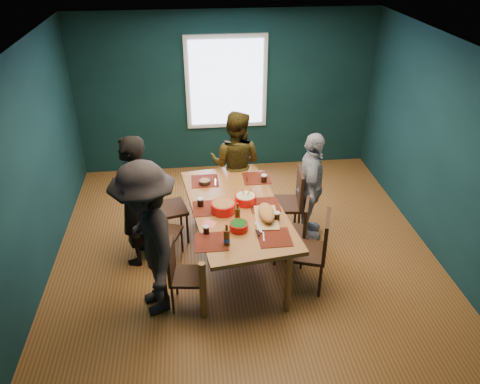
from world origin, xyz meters
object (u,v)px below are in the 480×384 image
object	(u,v)px
bowl_salad	(223,207)
person_near_left	(148,241)
chair_right_mid	(298,227)
chair_right_near	(315,246)
chair_left_mid	(159,227)
person_right	(311,187)
bowl_dumpling	(246,199)
dining_table	(236,212)
bowl_herbs	(239,226)
chair_right_far	(291,198)
chair_left_near	(180,271)
person_far_left	(134,202)
person_back	(236,164)
chair_left_far	(161,204)
cutting_board	(266,214)

from	to	relation	value
bowl_salad	person_near_left	bearing A→B (deg)	-142.90
chair_right_mid	chair_right_near	world-z (taller)	chair_right_near
chair_left_mid	chair_right_mid	bearing A→B (deg)	10.92
bowl_salad	chair_right_mid	bearing A→B (deg)	-0.42
person_right	bowl_dumpling	distance (m)	1.01
person_near_left	chair_right_mid	bearing A→B (deg)	93.81
dining_table	bowl_herbs	bearing A→B (deg)	-100.63
chair_right_far	person_near_left	xyz separation A→B (m)	(-1.84, -1.25, 0.34)
chair_right_far	bowl_dumpling	world-z (taller)	bowl_dumpling
chair_right_mid	bowl_dumpling	bearing A→B (deg)	-176.92
chair_left_near	person_far_left	distance (m)	1.14
dining_table	bowl_dumpling	world-z (taller)	bowl_dumpling
bowl_dumpling	bowl_herbs	bearing A→B (deg)	-104.63
person_back	bowl_herbs	world-z (taller)	person_back
chair_left_far	chair_right_mid	xyz separation A→B (m)	(1.72, -0.65, -0.07)
bowl_salad	bowl_dumpling	size ratio (longest dim) A/B	1.11
chair_left_near	chair_right_far	bearing A→B (deg)	46.66
chair_left_near	person_near_left	bearing A→B (deg)	-174.66
chair_right_mid	bowl_dumpling	size ratio (longest dim) A/B	3.26
chair_left_far	chair_right_far	bearing A→B (deg)	-15.05
chair_left_far	chair_left_mid	xyz separation A→B (m)	(-0.03, -0.39, -0.10)
chair_right_far	person_far_left	world-z (taller)	person_far_left
person_back	bowl_salad	size ratio (longest dim) A/B	5.43
person_right	bowl_salad	xyz separation A→B (m)	(-1.22, -0.54, 0.11)
chair_right_far	person_right	xyz separation A→B (m)	(0.25, -0.06, 0.19)
chair_left_mid	bowl_herbs	size ratio (longest dim) A/B	3.79
chair_right_mid	person_back	bearing A→B (deg)	135.48
chair_right_mid	person_far_left	bearing A→B (deg)	-169.62
chair_left_far	chair_right_mid	distance (m)	1.84
person_right	cutting_board	size ratio (longest dim) A/B	2.36
dining_table	person_far_left	xyz separation A→B (m)	(-1.25, 0.18, 0.13)
chair_left_mid	person_back	bearing A→B (deg)	61.90
cutting_board	bowl_herbs	bearing A→B (deg)	-147.19
chair_right_near	person_far_left	bearing A→B (deg)	178.97
chair_right_far	person_near_left	distance (m)	2.24
person_back	chair_right_far	bearing A→B (deg)	159.21
bowl_salad	chair_left_mid	bearing A→B (deg)	162.64
dining_table	person_right	bearing A→B (deg)	15.21
bowl_salad	cutting_board	bearing A→B (deg)	-23.38
chair_left_near	bowl_salad	size ratio (longest dim) A/B	2.82
person_right	chair_left_far	bearing A→B (deg)	99.09
chair_right_mid	bowl_herbs	size ratio (longest dim) A/B	4.02
person_near_left	bowl_salad	world-z (taller)	person_near_left
dining_table	chair_left_mid	xyz separation A→B (m)	(-0.98, 0.16, -0.26)
chair_left_near	chair_right_near	xyz separation A→B (m)	(1.57, 0.15, 0.09)
person_near_left	bowl_salad	bearing A→B (deg)	111.21
chair_left_mid	chair_left_near	size ratio (longest dim) A/B	0.98
chair_left_near	person_near_left	distance (m)	0.53
person_back	cutting_board	bearing A→B (deg)	120.84
person_near_left	chair_right_far	bearing A→B (deg)	108.29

